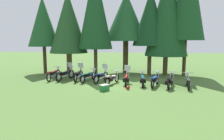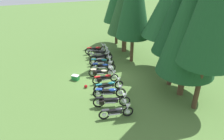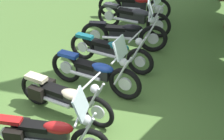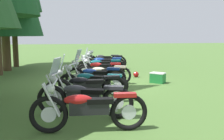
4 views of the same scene
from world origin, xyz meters
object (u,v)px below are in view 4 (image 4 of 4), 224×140
object	(u,v)px
motorcycle_0	(88,109)
motorcycle_6	(101,68)
motorcycle_7	(101,66)
motorcycle_2	(86,87)
motorcycle_3	(92,82)
picnic_cooler	(158,78)
motorcycle_1	(83,96)
motorcycle_8	(103,63)
motorcycle_4	(94,75)
motorcycle_9	(105,61)
motorcycle_5	(105,72)
motorcycle_10	(103,59)
dropped_helmet	(136,74)

from	to	relation	value
motorcycle_0	motorcycle_6	distance (m)	6.08
motorcycle_7	motorcycle_2	bearing A→B (deg)	77.32
motorcycle_3	picnic_cooler	world-z (taller)	motorcycle_3
motorcycle_1	motorcycle_8	bearing A→B (deg)	-82.93
motorcycle_2	motorcycle_4	world-z (taller)	motorcycle_2
motorcycle_3	motorcycle_9	xyz separation A→B (m)	(5.95, -1.40, 0.02)
motorcycle_0	motorcycle_8	bearing A→B (deg)	-95.89
motorcycle_1	motorcycle_2	distance (m)	1.14
picnic_cooler	motorcycle_6	bearing A→B (deg)	57.08
motorcycle_3	motorcycle_6	world-z (taller)	motorcycle_6
motorcycle_5	motorcycle_6	xyz separation A→B (m)	(1.07, -0.02, 0.02)
motorcycle_6	motorcycle_10	distance (m)	4.18
motorcycle_3	dropped_helmet	size ratio (longest dim) A/B	8.61
motorcycle_4	picnic_cooler	xyz separation A→B (m)	(0.61, -2.58, -0.27)
motorcycle_9	dropped_helmet	xyz separation A→B (m)	(-2.83, -0.93, -0.33)
motorcycle_4	picnic_cooler	size ratio (longest dim) A/B	3.21
motorcycle_10	motorcycle_3	bearing A→B (deg)	88.27
motorcycle_0	motorcycle_4	xyz separation A→B (m)	(4.02, -0.61, 0.01)
motorcycle_4	motorcycle_5	distance (m)	1.02
motorcycle_1	motorcycle_2	bearing A→B (deg)	-79.15
motorcycle_2	motorcycle_3	world-z (taller)	motorcycle_2
motorcycle_2	motorcycle_8	distance (m)	6.03
motorcycle_7	dropped_helmet	size ratio (longest dim) A/B	9.29
motorcycle_9	dropped_helmet	bearing A→B (deg)	125.00
dropped_helmet	motorcycle_7	bearing A→B (deg)	54.83
motorcycle_9	motorcycle_8	bearing A→B (deg)	90.83
motorcycle_3	motorcycle_4	size ratio (longest dim) A/B	1.02
motorcycle_4	motorcycle_7	distance (m)	3.17
motorcycle_7	motorcycle_8	bearing A→B (deg)	-102.54
motorcycle_9	picnic_cooler	world-z (taller)	motorcycle_9
motorcycle_3	motorcycle_4	xyz separation A→B (m)	(1.03, -0.21, 0.04)
motorcycle_0	motorcycle_6	size ratio (longest dim) A/B	1.09
motorcycle_8	motorcycle_7	bearing A→B (deg)	94.35
motorcycle_0	motorcycle_5	size ratio (longest dim) A/B	1.13
motorcycle_1	picnic_cooler	bearing A→B (deg)	-111.77
motorcycle_7	picnic_cooler	bearing A→B (deg)	127.76
motorcycle_0	motorcycle_2	bearing A→B (deg)	-88.84
motorcycle_2	motorcycle_5	distance (m)	2.97
motorcycle_9	motorcycle_10	bearing A→B (deg)	-77.13
motorcycle_0	dropped_helmet	world-z (taller)	motorcycle_0
motorcycle_1	motorcycle_4	bearing A→B (deg)	-82.41
motorcycle_1	motorcycle_0	bearing A→B (deg)	111.73
motorcycle_4	motorcycle_9	xyz separation A→B (m)	(4.92, -1.19, -0.02)
motorcycle_1	dropped_helmet	distance (m)	5.85
motorcycle_2	motorcycle_10	size ratio (longest dim) A/B	1.08
motorcycle_1	motorcycle_8	distance (m)	7.16
motorcycle_2	motorcycle_3	xyz separation A→B (m)	(0.90, -0.27, -0.04)
motorcycle_0	motorcycle_2	world-z (taller)	motorcycle_2
motorcycle_0	dropped_helmet	xyz separation A→B (m)	(6.12, -2.73, -0.34)
motorcycle_8	motorcycle_4	bearing A→B (deg)	94.54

